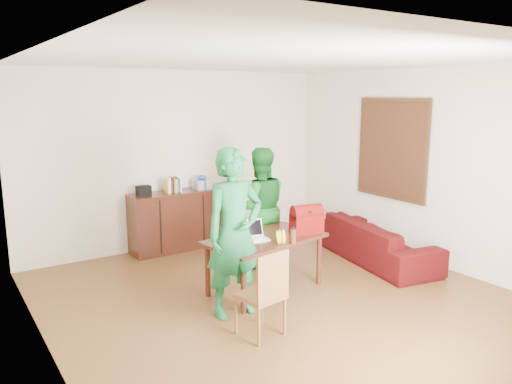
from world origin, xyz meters
TOP-DOWN VIEW (x-y plane):
  - room at (0.01, 0.13)m, footprint 5.20×5.70m
  - table at (0.01, 0.43)m, footprint 1.52×1.01m
  - chair at (-0.68, -0.51)m, footprint 0.46×0.44m
  - person_near at (-0.63, 0.07)m, footprint 0.67×0.44m
  - person_far at (0.43, 1.18)m, footprint 0.96×0.86m
  - laptop at (-0.15, 0.40)m, footprint 0.33×0.26m
  - bananas at (0.01, 0.12)m, footprint 0.18×0.13m
  - bottle at (0.14, 0.05)m, footprint 0.07×0.07m
  - red_bag at (0.55, 0.31)m, footprint 0.42×0.30m
  - sofa at (1.95, 0.45)m, footprint 1.13×2.11m

SIDE VIEW (x-z plane):
  - chair at x=-0.68m, z-range -0.18..0.70m
  - sofa at x=1.95m, z-range 0.00..0.58m
  - table at x=0.01m, z-range 0.25..0.92m
  - bananas at x=0.01m, z-range 0.66..0.73m
  - laptop at x=-0.15m, z-range 0.60..0.81m
  - bottle at x=0.14m, z-range 0.66..0.86m
  - red_bag at x=0.55m, z-range 0.66..0.94m
  - person_far at x=0.43m, z-range 0.00..1.65m
  - person_near at x=-0.63m, z-range 0.00..1.82m
  - room at x=0.01m, z-range -0.14..2.76m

